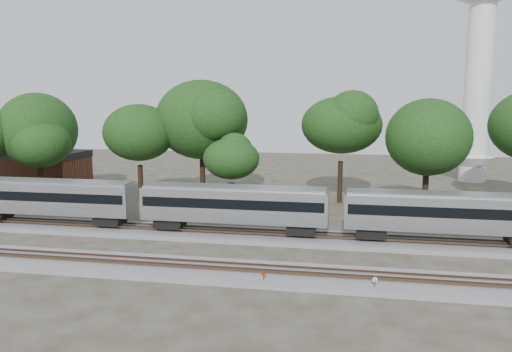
% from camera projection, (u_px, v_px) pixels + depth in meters
% --- Properties ---
extents(ground, '(160.00, 160.00, 0.00)m').
position_uv_depth(ground, '(222.00, 257.00, 41.17)').
color(ground, '#383328').
rests_on(ground, ground).
extents(track_far, '(160.00, 5.00, 0.73)m').
position_uv_depth(track_far, '(238.00, 235.00, 46.97)').
color(track_far, slate).
rests_on(track_far, ground).
extents(track_near, '(160.00, 5.00, 0.73)m').
position_uv_depth(track_near, '(209.00, 271.00, 37.26)').
color(track_near, slate).
rests_on(track_near, ground).
extents(train, '(128.71, 3.14, 4.62)m').
position_uv_depth(train, '(448.00, 212.00, 43.18)').
color(train, silver).
rests_on(train, ground).
extents(switch_stand_red, '(0.31, 0.14, 1.00)m').
position_uv_depth(switch_stand_red, '(263.00, 277.00, 34.72)').
color(switch_stand_red, '#512D19').
rests_on(switch_stand_red, ground).
extents(switch_stand_white, '(0.34, 0.14, 1.08)m').
position_uv_depth(switch_stand_white, '(375.00, 283.00, 33.47)').
color(switch_stand_white, '#512D19').
rests_on(switch_stand_white, ground).
extents(switch_lever, '(0.52, 0.33, 0.30)m').
position_uv_depth(switch_lever, '(316.00, 285.00, 34.47)').
color(switch_lever, '#512D19').
rests_on(switch_lever, ground).
extents(brick_building, '(11.27, 8.28, 5.20)m').
position_uv_depth(brick_building, '(47.00, 169.00, 73.92)').
color(brick_building, brown).
rests_on(brick_building, ground).
extents(tree_1, '(9.07, 9.07, 12.78)m').
position_uv_depth(tree_1, '(38.00, 130.00, 63.56)').
color(tree_1, black).
rests_on(tree_1, ground).
extents(tree_2, '(8.91, 8.91, 12.56)m').
position_uv_depth(tree_2, '(139.00, 133.00, 61.40)').
color(tree_2, black).
rests_on(tree_2, ground).
extents(tree_3, '(10.44, 10.44, 14.72)m').
position_uv_depth(tree_3, '(202.00, 120.00, 62.96)').
color(tree_3, black).
rests_on(tree_3, ground).
extents(tree_4, '(6.22, 6.22, 8.77)m').
position_uv_depth(tree_4, '(231.00, 159.00, 56.92)').
color(tree_4, black).
rests_on(tree_4, ground).
extents(tree_5, '(9.86, 9.86, 13.90)m').
position_uv_depth(tree_5, '(342.00, 125.00, 61.18)').
color(tree_5, black).
rests_on(tree_5, ground).
extents(tree_6, '(9.01, 9.01, 12.70)m').
position_uv_depth(tree_6, '(428.00, 137.00, 52.98)').
color(tree_6, black).
rests_on(tree_6, ground).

